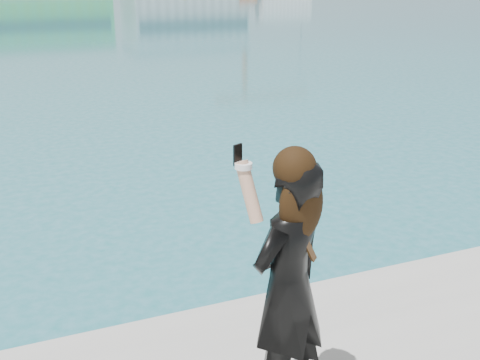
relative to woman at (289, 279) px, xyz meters
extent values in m
imported|color=black|center=(0.00, 0.00, -0.05)|extent=(0.66, 0.56, 1.52)
sphere|color=black|center=(0.01, -0.01, 0.66)|extent=(0.23, 0.23, 0.23)
ellipsoid|color=black|center=(0.03, -0.06, 0.47)|extent=(0.25, 0.13, 0.41)
cylinder|color=tan|center=(-0.24, 0.00, 0.56)|extent=(0.14, 0.19, 0.33)
cylinder|color=white|center=(-0.26, 0.04, 0.69)|extent=(0.09, 0.09, 0.03)
cube|color=black|center=(-0.27, 0.08, 0.74)|extent=(0.06, 0.03, 0.11)
cube|color=#4C2D14|center=(0.06, -0.06, 0.25)|extent=(0.20, 0.10, 0.31)
camera|label=1|loc=(-1.40, -2.64, 1.64)|focal=45.00mm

